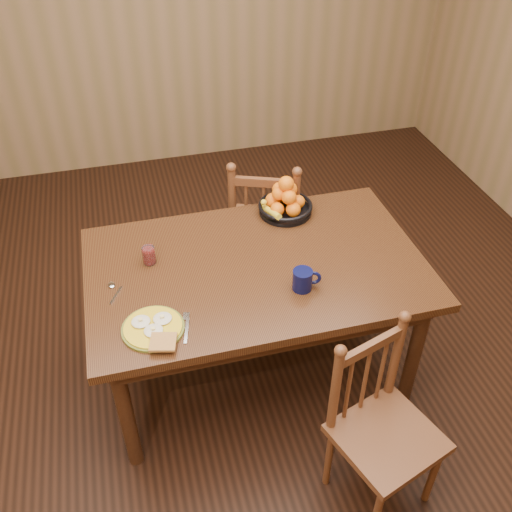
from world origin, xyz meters
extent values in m
cube|color=black|center=(0.00, 0.00, 0.00)|extent=(4.50, 5.00, 0.01)
cube|color=black|center=(0.00, 0.00, 0.73)|extent=(1.60, 1.00, 0.04)
cube|color=black|center=(0.00, 0.42, 0.65)|extent=(1.40, 0.04, 0.10)
cube|color=black|center=(0.00, -0.42, 0.65)|extent=(1.40, 0.04, 0.10)
cube|color=black|center=(0.72, 0.00, 0.65)|extent=(0.04, 0.84, 0.10)
cube|color=black|center=(-0.72, 0.00, 0.65)|extent=(0.04, 0.84, 0.10)
cylinder|color=black|center=(-0.70, -0.40, 0.35)|extent=(0.07, 0.07, 0.70)
cylinder|color=black|center=(0.70, -0.40, 0.35)|extent=(0.07, 0.07, 0.70)
cylinder|color=black|center=(-0.70, 0.40, 0.35)|extent=(0.07, 0.07, 0.70)
cylinder|color=black|center=(0.70, 0.40, 0.35)|extent=(0.07, 0.07, 0.70)
cube|color=#4D2B17|center=(0.25, 0.69, 0.44)|extent=(0.55, 0.54, 0.04)
cylinder|color=#4D2B17|center=(0.47, 0.78, 0.21)|extent=(0.04, 0.04, 0.42)
cylinder|color=#4D2B17|center=(0.15, 0.91, 0.21)|extent=(0.04, 0.04, 0.42)
cylinder|color=#4D2B17|center=(0.35, 0.47, 0.21)|extent=(0.04, 0.04, 0.42)
cylinder|color=#4D2B17|center=(0.02, 0.60, 0.21)|extent=(0.04, 0.04, 0.42)
cylinder|color=#4D2B17|center=(0.34, 0.45, 0.69)|extent=(0.04, 0.04, 0.51)
cylinder|color=#4D2B17|center=(0.02, 0.58, 0.69)|extent=(0.04, 0.04, 0.51)
cylinder|color=#4D2B17|center=(0.18, 0.52, 0.65)|extent=(0.02, 0.02, 0.39)
cube|color=#4D2B17|center=(0.18, 0.52, 0.87)|extent=(0.34, 0.16, 0.05)
cube|color=#4D2B17|center=(0.34, -0.84, 0.41)|extent=(0.50, 0.49, 0.04)
cylinder|color=#4D2B17|center=(0.55, -0.93, 0.20)|extent=(0.03, 0.03, 0.39)
cylinder|color=#4D2B17|center=(0.14, -0.74, 0.20)|extent=(0.03, 0.03, 0.39)
cylinder|color=#4D2B17|center=(0.45, -0.64, 0.20)|extent=(0.03, 0.03, 0.39)
cylinder|color=#4D2B17|center=(0.13, -0.72, 0.65)|extent=(0.04, 0.04, 0.47)
cylinder|color=#4D2B17|center=(0.45, -0.62, 0.65)|extent=(0.04, 0.04, 0.47)
cylinder|color=#4D2B17|center=(0.29, -0.67, 0.60)|extent=(0.02, 0.02, 0.36)
cube|color=#4D2B17|center=(0.29, -0.67, 0.81)|extent=(0.32, 0.13, 0.05)
cylinder|color=#59601E|center=(-0.52, -0.30, 0.76)|extent=(0.26, 0.26, 0.01)
cylinder|color=gold|center=(-0.52, -0.30, 0.76)|extent=(0.24, 0.24, 0.01)
ellipsoid|color=silver|center=(-0.57, -0.27, 0.77)|extent=(0.08, 0.08, 0.01)
cube|color=#F2E08C|center=(-0.57, -0.27, 0.79)|extent=(0.02, 0.02, 0.01)
ellipsoid|color=silver|center=(-0.48, -0.27, 0.77)|extent=(0.08, 0.08, 0.01)
cube|color=#F2E08C|center=(-0.48, -0.27, 0.79)|extent=(0.02, 0.02, 0.01)
ellipsoid|color=silver|center=(-0.52, -0.33, 0.77)|extent=(0.08, 0.08, 0.01)
cube|color=#F2E08C|center=(-0.52, -0.33, 0.79)|extent=(0.02, 0.02, 0.01)
cube|color=brown|center=(-0.49, -0.41, 0.78)|extent=(0.13, 0.12, 0.01)
cube|color=silver|center=(-0.39, -0.35, 0.75)|extent=(0.05, 0.14, 0.00)
cube|color=silver|center=(-0.38, -0.27, 0.75)|extent=(0.04, 0.05, 0.00)
cube|color=silver|center=(-0.66, -0.05, 0.75)|extent=(0.07, 0.11, 0.00)
ellipsoid|color=silver|center=(-0.68, 0.02, 0.76)|extent=(0.03, 0.04, 0.01)
cylinder|color=black|center=(0.16, -0.22, 0.80)|extent=(0.09, 0.09, 0.10)
torus|color=black|center=(0.21, -0.22, 0.80)|extent=(0.07, 0.03, 0.07)
cylinder|color=black|center=(0.16, -0.22, 0.85)|extent=(0.08, 0.08, 0.00)
cylinder|color=silver|center=(-0.49, 0.14, 0.80)|extent=(0.06, 0.06, 0.09)
cylinder|color=maroon|center=(-0.49, 0.14, 0.79)|extent=(0.05, 0.05, 0.07)
cylinder|color=black|center=(0.26, 0.38, 0.76)|extent=(0.28, 0.28, 0.02)
torus|color=black|center=(0.26, 0.38, 0.80)|extent=(0.29, 0.29, 0.02)
cylinder|color=black|center=(0.26, 0.38, 0.75)|extent=(0.10, 0.10, 0.01)
sphere|color=orange|center=(0.33, 0.38, 0.81)|extent=(0.07, 0.07, 0.07)
sphere|color=orange|center=(0.28, 0.45, 0.81)|extent=(0.08, 0.08, 0.08)
sphere|color=orange|center=(0.20, 0.42, 0.81)|extent=(0.08, 0.08, 0.08)
sphere|color=orange|center=(0.20, 0.34, 0.81)|extent=(0.07, 0.07, 0.07)
sphere|color=orange|center=(0.28, 0.31, 0.81)|extent=(0.08, 0.08, 0.08)
sphere|color=orange|center=(0.29, 0.41, 0.87)|extent=(0.08, 0.08, 0.08)
sphere|color=orange|center=(0.23, 0.39, 0.87)|extent=(0.07, 0.07, 0.07)
sphere|color=orange|center=(0.27, 0.34, 0.87)|extent=(0.08, 0.08, 0.08)
sphere|color=orange|center=(0.26, 0.38, 0.93)|extent=(0.08, 0.08, 0.08)
sphere|color=orange|center=(0.24, 0.43, 0.87)|extent=(0.07, 0.07, 0.07)
cylinder|color=yellow|center=(0.17, 0.34, 0.80)|extent=(0.10, 0.17, 0.07)
camera|label=1|loc=(-0.53, -2.02, 2.48)|focal=40.00mm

